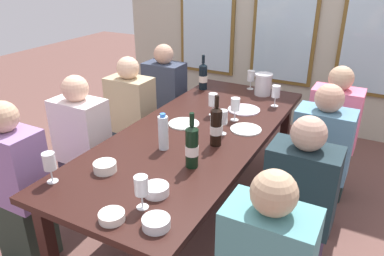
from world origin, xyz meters
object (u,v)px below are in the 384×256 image
object	(u,v)px
wine_glass_6	(276,93)
seated_person_1	(319,164)
seated_person_5	(298,211)
wine_bottle_2	(216,126)
seated_person_0	(132,122)
seated_person_2	(165,103)
metal_pitcher	(263,84)
wine_bottle_0	(203,76)
wine_glass_5	(49,163)
wine_glass_2	(213,101)
seated_person_4	(84,150)
tasting_bowl_2	(156,190)
wine_bottle_1	(192,146)
seated_person_3	(331,136)
wine_glass_3	(141,186)
white_plate_0	(184,124)
white_plate_2	(244,110)
white_plate_1	(246,129)
seated_person_6	(18,189)
water_bottle	(163,132)
tasting_bowl_3	(156,223)
wine_glass_0	(235,105)
dining_table	(196,140)
tasting_bowl_0	(112,216)
wine_glass_4	(251,77)
tasting_bowl_1	(105,167)

from	to	relation	value
wine_glass_6	seated_person_1	distance (m)	0.69
seated_person_5	wine_bottle_2	bearing A→B (deg)	165.81
seated_person_0	seated_person_2	world-z (taller)	same
metal_pitcher	wine_bottle_0	world-z (taller)	wine_bottle_0
wine_glass_5	seated_person_5	world-z (taller)	seated_person_5
wine_glass_2	seated_person_4	world-z (taller)	seated_person_4
wine_bottle_0	tasting_bowl_2	size ratio (longest dim) A/B	2.39
wine_bottle_1	seated_person_3	bearing A→B (deg)	64.77
metal_pitcher	wine_bottle_2	size ratio (longest dim) A/B	0.56
wine_bottle_0	wine_glass_3	size ratio (longest dim) A/B	1.83
white_plate_0	white_plate_2	bearing A→B (deg)	58.22
white_plate_1	wine_bottle_0	distance (m)	0.95
seated_person_4	wine_glass_3	bearing A→B (deg)	-31.69
seated_person_1	seated_person_4	size ratio (longest dim) A/B	1.00
white_plate_0	seated_person_6	distance (m)	1.17
metal_pitcher	wine_glass_2	bearing A→B (deg)	-106.29
wine_glass_3	seated_person_5	world-z (taller)	seated_person_5
tasting_bowl_2	water_bottle	world-z (taller)	water_bottle
tasting_bowl_3	wine_glass_3	distance (m)	0.19
wine_bottle_0	wine_glass_5	distance (m)	1.79
wine_glass_2	wine_glass_6	xyz separation A→B (m)	(0.37, 0.41, 0.00)
wine_glass_0	dining_table	bearing A→B (deg)	-117.24
wine_glass_5	seated_person_4	size ratio (longest dim) A/B	0.16
wine_bottle_1	tasting_bowl_0	world-z (taller)	wine_bottle_1
white_plate_0	wine_glass_5	distance (m)	1.04
wine_glass_6	seated_person_4	world-z (taller)	seated_person_4
tasting_bowl_0	seated_person_4	distance (m)	1.20
water_bottle	wine_glass_0	distance (m)	0.68
dining_table	wine_bottle_2	world-z (taller)	wine_bottle_2
wine_bottle_1	wine_glass_0	bearing A→B (deg)	92.97
tasting_bowl_3	wine_bottle_0	bearing A→B (deg)	110.50
wine_bottle_1	wine_glass_6	distance (m)	1.18
wine_bottle_1	seated_person_5	bearing A→B (deg)	15.39
water_bottle	wine_glass_4	xyz separation A→B (m)	(0.07, 1.39, 0.00)
tasting_bowl_2	wine_glass_3	xyz separation A→B (m)	(0.00, -0.13, 0.10)
white_plate_2	wine_glass_0	size ratio (longest dim) A/B	1.47
wine_bottle_1	tasting_bowl_0	bearing A→B (deg)	-98.71
wine_glass_4	seated_person_3	distance (m)	0.88
wine_bottle_1	wine_glass_0	xyz separation A→B (m)	(-0.04, 0.75, -0.01)
tasting_bowl_2	water_bottle	xyz separation A→B (m)	(-0.24, 0.45, 0.09)
seated_person_4	wine_glass_2	bearing A→B (deg)	38.69
tasting_bowl_1	seated_person_1	distance (m)	1.48
wine_glass_2	seated_person_3	xyz separation A→B (m)	(0.83, 0.51, -0.33)
white_plate_2	seated_person_1	world-z (taller)	seated_person_1
tasting_bowl_2	tasting_bowl_1	bearing A→B (deg)	171.91
white_plate_0	wine_glass_5	xyz separation A→B (m)	(-0.25, -1.01, 0.11)
wine_bottle_0	seated_person_4	size ratio (longest dim) A/B	0.29
white_plate_1	tasting_bowl_2	distance (m)	0.97
tasting_bowl_2	seated_person_4	bearing A→B (deg)	153.93
white_plate_1	wine_glass_5	world-z (taller)	wine_glass_5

